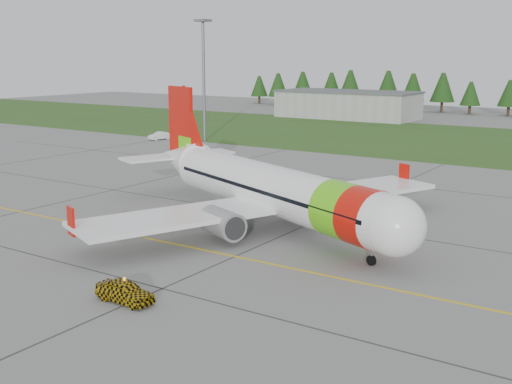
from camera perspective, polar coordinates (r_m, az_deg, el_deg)
The scene contains 9 objects.
ground at distance 48.52m, azimuth -17.23°, elevation -5.91°, with size 320.00×320.00×0.00m, color gray.
aircraft at distance 54.97m, azimuth 1.21°, elevation 0.25°, with size 35.64×33.84×11.35m.
follow_me_car at distance 39.20m, azimuth -11.66°, elevation -6.84°, with size 1.59×1.35×3.96m, color gold.
service_van at distance 114.05m, azimuth -8.60°, elevation 5.66°, with size 1.46×1.38×4.20m, color white.
grass_strip at distance 117.46m, azimuth 15.40°, elevation 4.53°, with size 320.00×50.00×0.03m, color #30561E.
taxi_guideline at distance 53.65m, azimuth -10.62°, elevation -3.84°, with size 120.00×0.25×0.02m, color gold.
hangar_west at distance 154.22m, azimuth 8.12°, elevation 7.65°, with size 32.00×14.00×6.00m, color #A8A8A3.
floodlight_mast at distance 110.50m, azimuth -4.66°, elevation 9.67°, with size 0.50×0.50×20.00m, color slate.
treeline at distance 170.94m, azimuth 21.52°, elevation 8.03°, with size 160.00×8.00×10.00m, color #1C3F14, non-canonical shape.
Camera 1 is at (36.28, -28.77, 14.50)m, focal length 45.00 mm.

